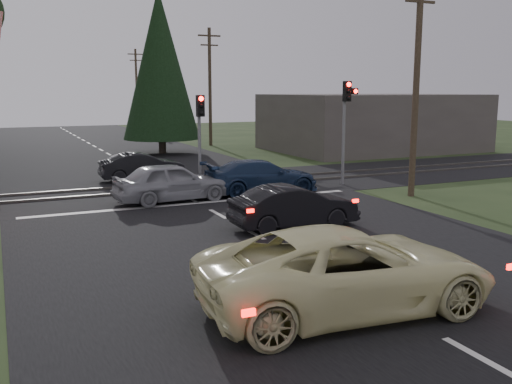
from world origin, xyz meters
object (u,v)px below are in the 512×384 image
silver_car (172,182)px  utility_pole_far (137,86)px  traffic_signal_center (200,126)px  cream_coupe (347,270)px  utility_pole_mid (210,85)px  traffic_signal_right (347,112)px  utility_pole_near (417,79)px  dark_car_far (142,167)px  dark_hatchback (294,207)px  blue_sedan (261,177)px

silver_car → utility_pole_far: bearing=-16.5°
traffic_signal_center → cream_coupe: (-1.84, -14.03, -1.98)m
utility_pole_mid → silver_car: 23.35m
traffic_signal_right → utility_pole_near: 3.87m
utility_pole_mid → dark_car_far: (-9.09, -15.29, -4.06)m
cream_coupe → dark_car_far: cream_coupe is taller
utility_pole_mid → traffic_signal_right: bearing=-92.7°
traffic_signal_center → dark_car_far: bearing=111.5°
utility_pole_near → dark_hatchback: utility_pole_near is taller
utility_pole_near → dark_hatchback: (-7.00, -2.83, -4.05)m
traffic_signal_center → dark_hatchback: traffic_signal_center is taller
traffic_signal_right → cream_coupe: size_ratio=0.79×
silver_car → blue_sedan: (3.93, 0.16, -0.06)m
traffic_signal_right → blue_sedan: (-4.43, -0.37, -2.60)m
utility_pole_near → blue_sedan: 7.40m
blue_sedan → traffic_signal_right: bearing=-82.7°
traffic_signal_right → traffic_signal_center: bearing=169.6°
utility_pole_near → dark_car_far: (-9.09, 8.71, -4.06)m
silver_car → dark_car_far: (0.21, 5.76, -0.11)m
utility_pole_mid → dark_hatchback: 28.02m
dark_hatchback → traffic_signal_center: bearing=4.6°
utility_pole_mid → silver_car: (-9.31, -21.05, -3.96)m
traffic_signal_center → silver_car: (-1.81, -1.73, -2.04)m
utility_pole_mid → cream_coupe: utility_pole_mid is taller
utility_pole_far → silver_car: (-9.31, -46.05, -3.96)m
utility_pole_far → cream_coupe: 59.22m
utility_pole_mid → cream_coupe: 34.85m
traffic_signal_center → utility_pole_near: 9.05m
utility_pole_far → dark_hatchback: (-7.00, -51.83, -4.05)m
utility_pole_far → dark_car_far: size_ratio=2.23×
dark_hatchback → blue_sedan: blue_sedan is taller
dark_hatchback → dark_car_far: bearing=11.1°
utility_pole_near → silver_car: (-9.31, 2.95, -3.96)m
dark_hatchback → silver_car: (-2.30, 5.78, 0.10)m
traffic_signal_right → dark_hatchback: bearing=-133.8°
utility_pole_far → blue_sedan: (-5.38, -45.89, -4.01)m
utility_pole_mid → utility_pole_far: size_ratio=1.00×
traffic_signal_center → cream_coupe: size_ratio=0.69×
utility_pole_mid → dark_hatchback: utility_pole_mid is taller
traffic_signal_right → utility_pole_far: (0.95, 45.53, 1.41)m
utility_pole_near → cream_coupe: size_ratio=1.51×
traffic_signal_center → utility_pole_near: utility_pole_near is taller
traffic_signal_right → blue_sedan: bearing=-175.3°
traffic_signal_center → silver_car: traffic_signal_center is taller
utility_pole_mid → dark_car_far: 18.25m
dark_car_far → traffic_signal_right: bearing=-121.5°
traffic_signal_center → utility_pole_mid: size_ratio=0.46×
utility_pole_far → dark_hatchback: 52.46m
cream_coupe → dark_hatchback: cream_coupe is taller
utility_pole_mid → blue_sedan: size_ratio=1.84×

